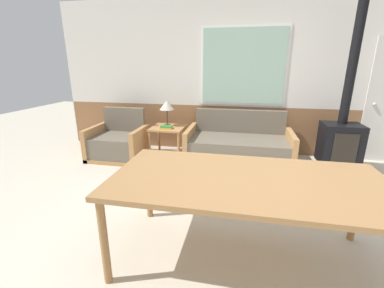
{
  "coord_description": "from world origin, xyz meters",
  "views": [
    {
      "loc": [
        -0.14,
        -2.13,
        1.59
      ],
      "look_at": [
        -0.81,
        1.19,
        0.53
      ],
      "focal_mm": 24.0,
      "sensor_mm": 36.0,
      "label": 1
    }
  ],
  "objects_px": {
    "side_table": "(168,131)",
    "table_lamp": "(167,106)",
    "couch": "(238,147)",
    "armchair": "(118,144)",
    "dining_table": "(247,185)",
    "wood_stove": "(342,132)"
  },
  "relations": [
    {
      "from": "couch",
      "to": "armchair",
      "type": "height_order",
      "value": "armchair"
    },
    {
      "from": "dining_table",
      "to": "wood_stove",
      "type": "bearing_deg",
      "value": 58.22
    },
    {
      "from": "armchair",
      "to": "side_table",
      "type": "xyz_separation_m",
      "value": [
        0.82,
        0.29,
        0.19
      ]
    },
    {
      "from": "couch",
      "to": "side_table",
      "type": "relative_size",
      "value": 3.02
    },
    {
      "from": "couch",
      "to": "table_lamp",
      "type": "relative_size",
      "value": 3.84
    },
    {
      "from": "couch",
      "to": "table_lamp",
      "type": "xyz_separation_m",
      "value": [
        -1.28,
        0.14,
        0.64
      ]
    },
    {
      "from": "armchair",
      "to": "dining_table",
      "type": "height_order",
      "value": "armchair"
    },
    {
      "from": "dining_table",
      "to": "wood_stove",
      "type": "distance_m",
      "value": 2.71
    },
    {
      "from": "dining_table",
      "to": "wood_stove",
      "type": "relative_size",
      "value": 0.84
    },
    {
      "from": "table_lamp",
      "to": "side_table",
      "type": "bearing_deg",
      "value": -69.97
    },
    {
      "from": "table_lamp",
      "to": "dining_table",
      "type": "height_order",
      "value": "table_lamp"
    },
    {
      "from": "couch",
      "to": "side_table",
      "type": "bearing_deg",
      "value": 178.39
    },
    {
      "from": "dining_table",
      "to": "side_table",
      "type": "bearing_deg",
      "value": 119.67
    },
    {
      "from": "couch",
      "to": "table_lamp",
      "type": "bearing_deg",
      "value": 173.97
    },
    {
      "from": "couch",
      "to": "side_table",
      "type": "xyz_separation_m",
      "value": [
        -1.24,
        0.03,
        0.2
      ]
    },
    {
      "from": "side_table",
      "to": "table_lamp",
      "type": "distance_m",
      "value": 0.45
    },
    {
      "from": "side_table",
      "to": "table_lamp",
      "type": "xyz_separation_m",
      "value": [
        -0.04,
        0.1,
        0.44
      ]
    },
    {
      "from": "wood_stove",
      "to": "armchair",
      "type": "bearing_deg",
      "value": -176.75
    },
    {
      "from": "side_table",
      "to": "dining_table",
      "type": "bearing_deg",
      "value": -60.33
    },
    {
      "from": "couch",
      "to": "armchair",
      "type": "relative_size",
      "value": 1.87
    },
    {
      "from": "couch",
      "to": "dining_table",
      "type": "relative_size",
      "value": 0.82
    },
    {
      "from": "side_table",
      "to": "wood_stove",
      "type": "distance_m",
      "value": 2.79
    }
  ]
}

